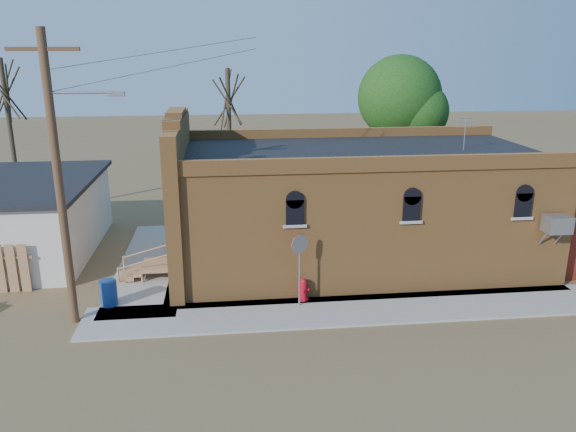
{
  "coord_description": "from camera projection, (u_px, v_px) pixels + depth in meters",
  "views": [
    {
      "loc": [
        -3.23,
        -15.76,
        8.41
      ],
      "look_at": [
        -0.97,
        4.22,
        2.4
      ],
      "focal_mm": 35.0,
      "sensor_mm": 36.0,
      "label": 1
    }
  ],
  "objects": [
    {
      "name": "ground",
      "position": [
        333.0,
        325.0,
        17.76
      ],
      "size": [
        120.0,
        120.0,
        0.0
      ],
      "primitive_type": "plane",
      "color": "brown",
      "rests_on": "ground"
    },
    {
      "name": "sidewalk_south",
      "position": [
        372.0,
        309.0,
        18.77
      ],
      "size": [
        19.0,
        2.2,
        0.08
      ],
      "primitive_type": "cube",
      "color": "#9E9991",
      "rests_on": "ground"
    },
    {
      "name": "sidewalk_west",
      "position": [
        153.0,
        263.0,
        22.79
      ],
      "size": [
        2.6,
        10.0,
        0.08
      ],
      "primitive_type": "cube",
      "color": "#9E9991",
      "rests_on": "ground"
    },
    {
      "name": "brick_bar",
      "position": [
        349.0,
        206.0,
        22.5
      ],
      "size": [
        16.4,
        7.97,
        6.3
      ],
      "color": "#AF6F35",
      "rests_on": "ground"
    },
    {
      "name": "utility_pole",
      "position": [
        60.0,
        176.0,
        16.66
      ],
      "size": [
        3.12,
        0.26,
        9.0
      ],
      "color": "#533121",
      "rests_on": "ground"
    },
    {
      "name": "tree_bare_near",
      "position": [
        228.0,
        100.0,
        28.11
      ],
      "size": [
        2.8,
        2.8,
        7.65
      ],
      "color": "#443927",
      "rests_on": "ground"
    },
    {
      "name": "tree_bare_far",
      "position": [
        5.0,
        92.0,
        27.76
      ],
      "size": [
        2.8,
        2.8,
        8.16
      ],
      "color": "#443927",
      "rests_on": "ground"
    },
    {
      "name": "tree_leafy",
      "position": [
        400.0,
        98.0,
        29.56
      ],
      "size": [
        4.4,
        4.4,
        8.15
      ],
      "color": "#443927",
      "rests_on": "ground"
    },
    {
      "name": "fire_hydrant",
      "position": [
        303.0,
        289.0,
        19.26
      ],
      "size": [
        0.46,
        0.43,
        0.8
      ],
      "rotation": [
        0.0,
        0.0,
        -0.19
      ],
      "color": "#B40A19",
      "rests_on": "sidewalk_south"
    },
    {
      "name": "stop_sign",
      "position": [
        300.0,
        251.0,
        18.42
      ],
      "size": [
        0.61,
        0.42,
        2.55
      ],
      "rotation": [
        0.0,
        0.0,
        0.14
      ],
      "color": "gray",
      "rests_on": "sidewalk_south"
    },
    {
      "name": "trash_barrel",
      "position": [
        109.0,
        293.0,
        18.89
      ],
      "size": [
        0.66,
        0.66,
        0.87
      ],
      "primitive_type": "cylinder",
      "rotation": [
        0.0,
        0.0,
        -0.17
      ],
      "color": "navy",
      "rests_on": "sidewalk_west"
    }
  ]
}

